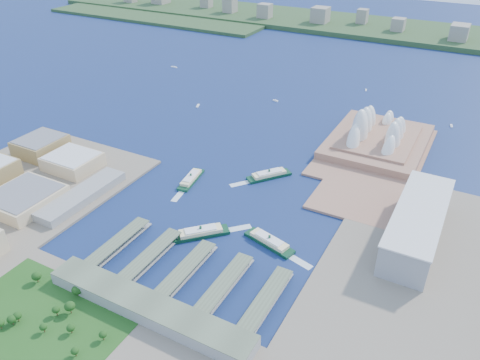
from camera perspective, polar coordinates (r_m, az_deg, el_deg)
The scene contains 20 objects.
ground at distance 513.72m, azimuth -3.04°, elevation -5.79°, with size 3000.00×3000.00×0.00m, color #101D4C.
east_land at distance 427.72m, azimuth 23.18°, elevation -18.01°, with size 240.00×500.00×3.00m, color #796E5D.
peninsula at distance 689.87m, azimuth 16.13°, elevation 3.40°, with size 135.00×220.00×3.00m, color #986A53.
far_shore at distance 1379.39m, azimuth 19.46°, elevation 16.75°, with size 2200.00×260.00×12.00m, color #2D4926.
opera_house at distance 695.31m, azimuth 16.71°, elevation 6.33°, with size 134.00×180.00×58.00m, color white, non-canonical shape.
toaster_building at distance 515.97m, azimuth 20.80°, elevation -5.11°, with size 45.00×155.00×35.00m, color gray.
west_buildings at distance 618.41m, azimuth -26.95°, elevation -0.74°, with size 200.00×280.00×27.00m, color olive, non-canonical shape.
ferry_wharves at distance 456.66m, azimuth -6.47°, elevation -10.77°, with size 184.00×90.00×9.30m, color #546048, non-canonical shape.
terminal_building at distance 419.94m, azimuth -11.12°, elevation -15.05°, with size 200.00×28.00×12.00m, color gray.
park at distance 437.09m, azimuth -23.81°, elevation -15.10°, with size 150.00×110.00×16.00m, color #194714, non-canonical shape.
far_skyline at distance 1353.12m, azimuth 19.54°, elevation 17.96°, with size 1900.00×140.00×55.00m, color gray, non-canonical shape.
ferry_a at distance 595.45m, azimuth -6.00°, elevation 0.33°, with size 13.95×54.81×10.36m, color #0E3921, non-canonical shape.
ferry_b at distance 601.15m, azimuth 3.58°, elevation 0.81°, with size 14.93×58.65×11.09m, color #0E3921, non-canonical shape.
ferry_c at distance 500.29m, azimuth -4.82°, elevation -6.20°, with size 15.47×60.77×11.49m, color #0E3921, non-canonical shape.
ferry_d at distance 487.82m, azimuth 3.60°, elevation -7.30°, with size 14.81×58.20×11.01m, color #0E3921, non-canonical shape.
boat_a at distance 821.42m, azimuth -5.17°, elevation 9.02°, with size 3.53×14.12×2.72m, color white, non-canonical shape.
boat_b at distance 842.94m, azimuth 4.35°, elevation 9.65°, with size 3.44×9.83×2.65m, color white, non-canonical shape.
boat_c at distance 813.13m, azimuth 24.37°, elevation 6.05°, with size 3.21×11.02×2.48m, color white, non-canonical shape.
boat_d at distance 1033.51m, azimuth -8.04°, elevation 13.50°, with size 3.16×14.46×2.44m, color white, non-canonical shape.
boat_e at distance 922.00m, azimuth 15.10°, elevation 10.57°, with size 3.11×9.77×2.40m, color white, non-canonical shape.
Camera 1 is at (219.45, -348.00, 307.64)m, focal length 35.00 mm.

